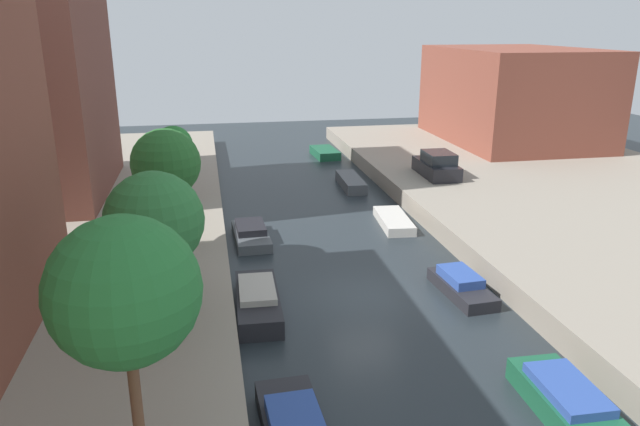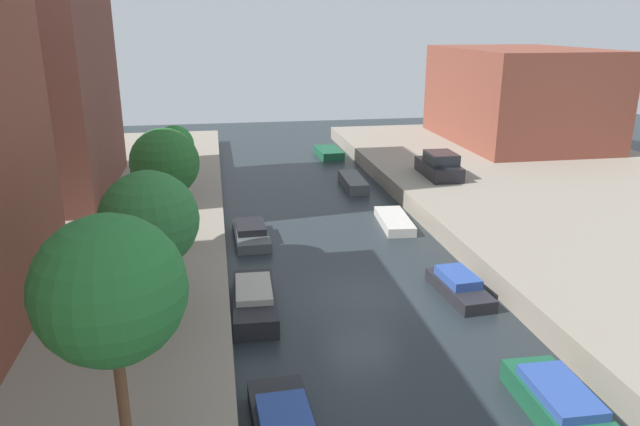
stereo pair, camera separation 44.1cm
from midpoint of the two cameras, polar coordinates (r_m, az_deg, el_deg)
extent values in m
plane|color=#232B30|center=(23.01, 4.58, -7.96)|extent=(84.00, 84.00, 0.00)
cube|color=brown|center=(49.47, 18.61, 10.60)|extent=(10.00, 14.20, 7.08)
cylinder|color=brown|center=(12.99, -17.22, -17.62)|extent=(0.23, 0.23, 3.26)
sphere|color=#287434|center=(11.70, -18.39, -6.98)|extent=(2.87, 2.87, 2.87)
cylinder|color=brown|center=(19.08, -14.80, -6.95)|extent=(0.35, 0.35, 2.37)
sphere|color=#2C7236|center=(18.28, -15.34, -0.62)|extent=(2.95, 2.95, 2.95)
cylinder|color=brown|center=(25.25, -13.73, -0.37)|extent=(0.32, 0.32, 2.65)
sphere|color=#266229|center=(24.65, -14.12, 4.70)|extent=(2.77, 2.77, 2.77)
cylinder|color=brown|center=(31.57, -13.07, 3.06)|extent=(0.25, 0.25, 2.39)
sphere|color=#287C31|center=(31.16, -13.30, 6.39)|extent=(1.93, 1.93, 1.93)
cube|color=black|center=(37.13, 11.60, 4.12)|extent=(1.91, 4.09, 0.85)
cube|color=#1E2328|center=(36.68, 11.84, 5.16)|extent=(1.65, 2.26, 0.68)
cube|color=#232328|center=(21.83, -5.70, -8.48)|extent=(1.65, 4.46, 0.70)
cube|color=#B2ADA3|center=(21.78, -5.77, -7.20)|extent=(1.36, 2.47, 0.23)
cube|color=#4C5156|center=(28.67, -6.17, -2.18)|extent=(1.67, 3.84, 0.46)
cube|color=black|center=(28.72, -6.22, -1.31)|extent=(1.39, 2.13, 0.33)
cube|color=#195638|center=(17.57, 23.07, -17.17)|extent=(1.65, 4.42, 0.65)
cube|color=#2D4C9E|center=(17.52, 22.72, -15.43)|extent=(1.37, 2.44, 0.26)
cube|color=#232328|center=(23.59, 13.71, -7.13)|extent=(1.55, 3.55, 0.48)
cube|color=#2D4C9E|center=(23.61, 13.57, -5.98)|extent=(1.25, 1.98, 0.36)
cube|color=beige|center=(30.84, 7.52, -0.78)|extent=(1.70, 3.90, 0.46)
cube|color=#4C5156|center=(37.74, 3.51, 2.95)|extent=(1.34, 4.16, 0.64)
cube|color=#195638|center=(46.35, 1.10, 5.77)|extent=(1.85, 3.55, 0.62)
camera|label=1|loc=(0.22, -89.56, 0.14)|focal=33.51mm
camera|label=2|loc=(0.22, 90.44, -0.14)|focal=33.51mm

